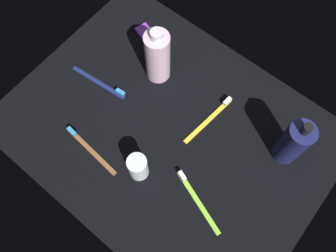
{
  "coord_description": "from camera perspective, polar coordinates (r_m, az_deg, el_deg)",
  "views": [
    {
      "loc": [
        21.04,
        -25.96,
        86.16
      ],
      "look_at": [
        0.0,
        0.0,
        3.0
      ],
      "focal_mm": 36.77,
      "sensor_mm": 36.0,
      "label": 1
    }
  ],
  "objects": [
    {
      "name": "bodywash_bottle",
      "position": [
        0.93,
        -1.75,
        11.47
      ],
      "size": [
        6.76,
        6.76,
        18.92
      ],
      "color": "silver",
      "rests_on": "ground_plane"
    },
    {
      "name": "snack_bar_purple",
      "position": [
        1.06,
        -3.07,
        14.29
      ],
      "size": [
        11.1,
        6.72,
        1.5
      ],
      "primitive_type": "cube",
      "rotation": [
        0.0,
        0.0,
        -0.28
      ],
      "color": "purple",
      "rests_on": "ground_plane"
    },
    {
      "name": "toothbrush_yellow",
      "position": [
        0.94,
        7.14,
        1.43
      ],
      "size": [
        3.22,
        18.02,
        2.1
      ],
      "color": "yellow",
      "rests_on": "ground_plane"
    },
    {
      "name": "toothbrush_navy",
      "position": [
        1.0,
        -10.98,
        6.88
      ],
      "size": [
        18.03,
        3.05,
        2.1
      ],
      "color": "navy",
      "rests_on": "ground_plane"
    },
    {
      "name": "deodorant_stick",
      "position": [
        0.85,
        -4.99,
        -6.8
      ],
      "size": [
        4.91,
        4.91,
        8.92
      ],
      "primitive_type": "cylinder",
      "color": "silver",
      "rests_on": "ground_plane"
    },
    {
      "name": "ground_plane",
      "position": [
        0.93,
        0.0,
        -0.83
      ],
      "size": [
        84.0,
        64.0,
        1.2
      ],
      "primitive_type": "cube",
      "color": "black"
    },
    {
      "name": "lotion_bottle",
      "position": [
        0.88,
        20.0,
        -2.59
      ],
      "size": [
        6.52,
        6.52,
        18.0
      ],
      "color": "#1B1E51",
      "rests_on": "ground_plane"
    },
    {
      "name": "toothbrush_lime",
      "position": [
        0.87,
        4.64,
        -11.82
      ],
      "size": [
        17.38,
        7.09,
        2.1
      ],
      "color": "#8CD133",
      "rests_on": "ground_plane"
    },
    {
      "name": "toothbrush_brown",
      "position": [
        0.92,
        -13.04,
        -3.55
      ],
      "size": [
        18.04,
        2.54,
        2.1
      ],
      "color": "brown",
      "rests_on": "ground_plane"
    }
  ]
}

